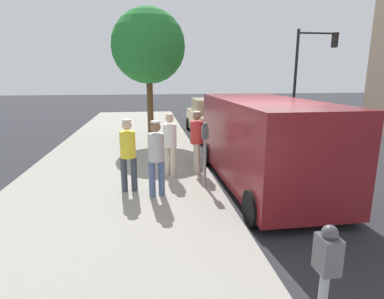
# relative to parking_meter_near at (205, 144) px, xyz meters

# --- Properties ---
(ground_plane) EXTENTS (80.00, 80.00, 0.00)m
(ground_plane) POSITION_rel_parking_meter_near_xyz_m (-1.35, 0.03, -1.18)
(ground_plane) COLOR #2D2D33
(sidewalk_slab) EXTENTS (5.00, 32.00, 0.15)m
(sidewalk_slab) POSITION_rel_parking_meter_near_xyz_m (2.15, 0.03, -1.11)
(sidewalk_slab) COLOR #9E998E
(sidewalk_slab) RESTS_ON ground
(parking_meter_near) EXTENTS (0.14, 0.18, 1.52)m
(parking_meter_near) POSITION_rel_parking_meter_near_xyz_m (0.00, 0.00, 0.00)
(parking_meter_near) COLOR gray
(parking_meter_near) RESTS_ON sidewalk_slab
(parking_meter_far) EXTENTS (0.14, 0.18, 1.52)m
(parking_meter_far) POSITION_rel_parking_meter_near_xyz_m (0.00, 5.06, 0.00)
(parking_meter_far) COLOR gray
(parking_meter_far) RESTS_ON sidewalk_slab
(pedestrian_in_red) EXTENTS (0.34, 0.36, 1.64)m
(pedestrian_in_red) POSITION_rel_parking_meter_near_xyz_m (0.01, -1.18, -0.10)
(pedestrian_in_red) COLOR beige
(pedestrian_in_red) RESTS_ON sidewalk_slab
(pedestrian_in_gray) EXTENTS (0.34, 0.34, 1.64)m
(pedestrian_in_gray) POSITION_rel_parking_meter_near_xyz_m (1.13, 0.45, -0.10)
(pedestrian_in_gray) COLOR #4C608C
(pedestrian_in_gray) RESTS_ON sidewalk_slab
(pedestrian_in_white) EXTENTS (0.34, 0.34, 1.62)m
(pedestrian_in_white) POSITION_rel_parking_meter_near_xyz_m (0.75, -0.89, -0.11)
(pedestrian_in_white) COLOR beige
(pedestrian_in_white) RESTS_ON sidewalk_slab
(pedestrian_in_yellow) EXTENTS (0.36, 0.34, 1.63)m
(pedestrian_in_yellow) POSITION_rel_parking_meter_near_xyz_m (1.74, 0.07, -0.10)
(pedestrian_in_yellow) COLOR #383D47
(pedestrian_in_yellow) RESTS_ON sidewalk_slab
(parked_van) EXTENTS (2.18, 5.23, 2.15)m
(parked_van) POSITION_rel_parking_meter_near_xyz_m (-1.50, -0.23, -0.03)
(parked_van) COLOR maroon
(parked_van) RESTS_ON ground
(parked_sedan_behind) EXTENTS (1.96, 4.41, 1.65)m
(parked_sedan_behind) POSITION_rel_parking_meter_near_xyz_m (-1.62, -7.24, -0.43)
(parked_sedan_behind) COLOR tan
(parked_sedan_behind) RESTS_ON ground
(traffic_light_corner) EXTENTS (2.48, 0.42, 5.20)m
(traffic_light_corner) POSITION_rel_parking_meter_near_xyz_m (-7.94, -10.48, 2.34)
(traffic_light_corner) COLOR black
(traffic_light_corner) RESTS_ON ground
(street_tree) EXTENTS (2.80, 2.80, 5.03)m
(street_tree) POSITION_rel_parking_meter_near_xyz_m (1.19, -5.61, 2.59)
(street_tree) COLOR brown
(street_tree) RESTS_ON sidewalk_slab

